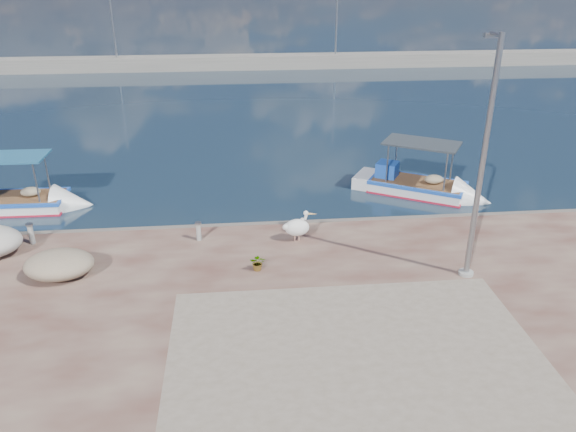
# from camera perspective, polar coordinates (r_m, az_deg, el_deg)

# --- Properties ---
(ground) EXTENTS (1400.00, 1400.00, 0.00)m
(ground) POSITION_cam_1_polar(r_m,az_deg,el_deg) (16.20, 1.33, -9.77)
(ground) COLOR #162635
(ground) RESTS_ON ground
(quay_patch) EXTENTS (9.00, 7.00, 0.01)m
(quay_patch) POSITION_cam_1_polar(r_m,az_deg,el_deg) (13.68, 7.20, -14.77)
(quay_patch) COLOR gray
(quay_patch) RESTS_ON quay
(breakwater) EXTENTS (120.00, 2.20, 7.50)m
(breakwater) POSITION_cam_1_polar(r_m,az_deg,el_deg) (53.99, -3.88, 15.35)
(breakwater) COLOR gray
(breakwater) RESTS_ON ground
(boat_left) EXTENTS (5.42, 1.88, 2.60)m
(boat_left) POSITION_cam_1_polar(r_m,az_deg,el_deg) (25.11, -25.99, 1.09)
(boat_left) COLOR white
(boat_left) RESTS_ON ground
(boat_right) EXTENTS (5.64, 4.38, 2.64)m
(boat_right) POSITION_cam_1_polar(r_m,az_deg,el_deg) (24.79, 12.86, 2.77)
(boat_right) COLOR white
(boat_right) RESTS_ON ground
(pelican) EXTENTS (1.12, 0.54, 1.09)m
(pelican) POSITION_cam_1_polar(r_m,az_deg,el_deg) (18.76, 0.97, -1.12)
(pelican) COLOR tan
(pelican) RESTS_ON quay
(lamp_post) EXTENTS (0.44, 0.96, 7.00)m
(lamp_post) POSITION_cam_1_polar(r_m,az_deg,el_deg) (16.53, 19.01, 4.34)
(lamp_post) COLOR gray
(lamp_post) RESTS_ON quay
(bollard_near) EXTENTS (0.22, 0.22, 0.66)m
(bollard_near) POSITION_cam_1_polar(r_m,az_deg,el_deg) (19.11, -9.08, -1.46)
(bollard_near) COLOR gray
(bollard_near) RESTS_ON quay
(bollard_far) EXTENTS (0.24, 0.24, 0.72)m
(bollard_far) POSITION_cam_1_polar(r_m,az_deg,el_deg) (20.50, -24.66, -1.56)
(bollard_far) COLOR gray
(bollard_far) RESTS_ON quay
(potted_plant) EXTENTS (0.53, 0.48, 0.52)m
(potted_plant) POSITION_cam_1_polar(r_m,az_deg,el_deg) (17.14, -3.07, -4.74)
(potted_plant) COLOR #33722D
(potted_plant) RESTS_ON quay
(net_pile_b) EXTENTS (2.04, 1.58, 0.79)m
(net_pile_b) POSITION_cam_1_polar(r_m,az_deg,el_deg) (18.07, -22.23, -4.58)
(net_pile_b) COLOR tan
(net_pile_b) RESTS_ON quay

